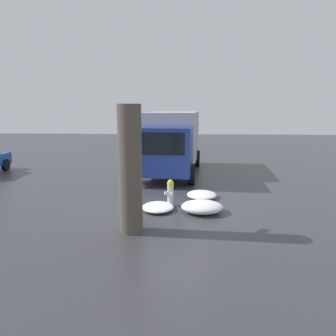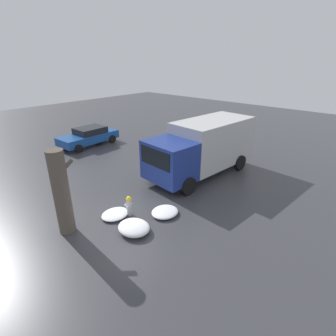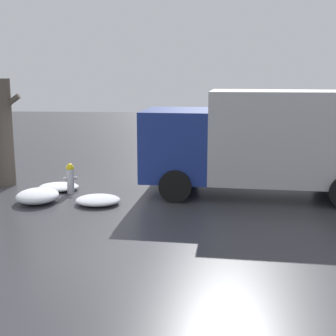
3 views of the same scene
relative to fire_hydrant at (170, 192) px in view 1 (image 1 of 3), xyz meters
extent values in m
plane|color=#38383D|center=(0.00, 0.00, -0.46)|extent=(60.00, 60.00, 0.00)
cylinder|color=#B7B7BC|center=(0.00, 0.00, -0.10)|extent=(0.21, 0.21, 0.73)
cylinder|color=yellow|center=(0.00, 0.00, 0.31)|extent=(0.22, 0.22, 0.08)
sphere|color=yellow|center=(0.00, 0.00, 0.35)|extent=(0.18, 0.18, 0.18)
cylinder|color=#B7B7BC|center=(-0.06, 0.14, -0.01)|extent=(0.14, 0.14, 0.11)
cylinder|color=#B7B7BC|center=(-0.14, -0.06, -0.01)|extent=(0.13, 0.12, 0.09)
cylinder|color=#B7B7BC|center=(0.14, 0.05, -0.01)|extent=(0.13, 0.12, 0.09)
cylinder|color=brown|center=(-2.34, 0.92, 1.20)|extent=(0.61, 0.61, 3.34)
cylinder|color=brown|center=(-2.07, 0.92, 2.14)|extent=(0.70, 0.17, 0.56)
cube|color=navy|center=(3.15, 0.48, 0.99)|extent=(2.13, 2.60, 2.00)
cube|color=black|center=(2.18, 0.56, 1.39)|extent=(0.20, 2.05, 0.88)
cube|color=#BCBCBC|center=(6.52, 0.19, 1.27)|extent=(5.04, 2.85, 2.56)
cylinder|color=black|center=(3.14, -0.75, -0.01)|extent=(0.92, 0.36, 0.90)
cylinder|color=black|center=(3.35, 1.69, -0.01)|extent=(0.92, 0.36, 0.90)
cylinder|color=black|center=(7.62, -1.13, -0.01)|extent=(0.92, 0.36, 0.90)
cylinder|color=black|center=(7.83, 1.31, -0.01)|extent=(0.92, 0.36, 0.90)
cylinder|color=black|center=(5.79, 8.89, -0.16)|extent=(0.61, 0.23, 0.60)
ellipsoid|color=white|center=(1.05, -1.10, -0.35)|extent=(1.21, 1.08, 0.23)
ellipsoid|color=white|center=(-0.47, 0.37, -0.36)|extent=(1.20, 1.02, 0.20)
ellipsoid|color=white|center=(-0.64, -1.03, -0.28)|extent=(1.15, 1.31, 0.37)
camera|label=1|loc=(-10.53, -0.51, 2.78)|focal=35.00mm
camera|label=2|loc=(-6.01, -7.64, 5.82)|focal=28.00mm
camera|label=3|loc=(3.78, -13.20, 3.01)|focal=50.00mm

